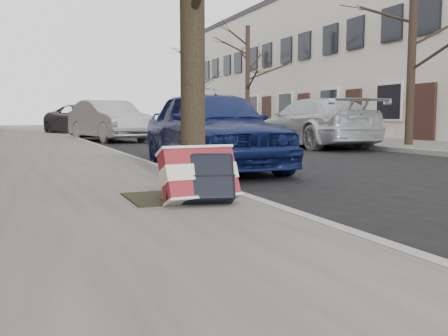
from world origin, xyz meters
name	(u,v)px	position (x,y,z in m)	size (l,w,h in m)	color
ground	(417,217)	(0.00, 0.00, 0.00)	(120.00, 120.00, 0.00)	black
near_sidewalk	(9,143)	(-3.70, 15.00, 0.06)	(5.00, 70.00, 0.12)	slate
far_sidewalk	(301,137)	(7.80, 15.00, 0.06)	(4.00, 70.00, 0.12)	slate
house_far	(387,61)	(13.15, 16.00, 3.60)	(6.70, 40.00, 7.20)	beige
dirt_patch	(171,197)	(-2.00, 1.20, 0.13)	(0.85, 0.85, 0.01)	black
suitcase_red	(199,175)	(-1.86, 0.78, 0.39)	(0.69, 0.19, 0.50)	maroon
suitcase_navy	(199,178)	(-1.87, 0.74, 0.36)	(0.62, 0.20, 0.44)	black
car_near_front	(212,129)	(-0.24, 4.68, 0.71)	(1.68, 4.18, 1.42)	#111C4F
car_near_mid	(109,121)	(-0.14, 16.00, 0.78)	(1.66, 4.76, 1.57)	#9EA1A5
car_near_back	(85,120)	(-0.21, 22.65, 0.79)	(2.62, 5.69, 1.58)	#393A3E
car_far_front	(313,123)	(4.97, 9.60, 0.73)	(2.06, 5.07, 1.47)	#B7BBC0
car_far_back	(198,122)	(4.72, 19.51, 0.67)	(1.58, 3.92, 1.34)	maroon
tree_far_a	(412,53)	(7.20, 7.94, 2.76)	(0.24, 0.24, 5.29)	black
tree_far_b	(248,80)	(7.20, 19.11, 2.75)	(0.23, 0.23, 5.26)	black
tree_far_c	(196,89)	(7.20, 26.82, 2.71)	(0.21, 0.21, 5.18)	black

